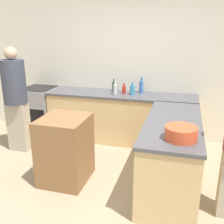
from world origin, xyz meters
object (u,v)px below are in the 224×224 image
range_oven (41,110)px  water_bottle_blue (141,87)px  island_table (65,149)px  dish_soap_bottle (132,90)px  vinegar_bottle_clear (115,89)px  mixing_bowl (181,133)px  person_by_range (15,97)px  wine_bottle_dark (114,86)px  hot_sauce_bottle (124,89)px

range_oven → water_bottle_blue: water_bottle_blue is taller
island_table → dish_soap_bottle: 1.70m
vinegar_bottle_clear → mixing_bowl: bearing=-56.0°
island_table → person_by_range: (-1.18, 0.66, 0.49)m
island_table → person_by_range: size_ratio=0.52×
range_oven → mixing_bowl: size_ratio=2.68×
person_by_range → vinegar_bottle_clear: bearing=28.4°
range_oven → dish_soap_bottle: size_ratio=4.09×
wine_bottle_dark → person_by_range: person_by_range is taller
person_by_range → island_table: bearing=-29.4°
island_table → dish_soap_bottle: bearing=68.0°
island_table → dish_soap_bottle: dish_soap_bottle is taller
range_oven → wine_bottle_dark: size_ratio=4.11×
water_bottle_blue → dish_soap_bottle: bearing=-123.7°
mixing_bowl → vinegar_bottle_clear: bearing=124.0°
island_table → person_by_range: person_by_range is taller
mixing_bowl → dish_soap_bottle: dish_soap_bottle is taller
hot_sauce_bottle → island_table: bearing=-106.1°
island_table → dish_soap_bottle: (0.60, 1.49, 0.53)m
vinegar_bottle_clear → hot_sauce_bottle: (0.14, 0.08, -0.02)m
island_table → wine_bottle_dark: bearing=82.5°
island_table → vinegar_bottle_clear: 1.59m
island_table → hot_sauce_bottle: bearing=73.9°
range_oven → person_by_range: 0.98m
range_oven → water_bottle_blue: bearing=4.8°
wine_bottle_dark → vinegar_bottle_clear: 0.23m
mixing_bowl → wine_bottle_dark: wine_bottle_dark is taller
hot_sauce_bottle → range_oven: bearing=-179.1°
person_by_range → wine_bottle_dark: bearing=35.9°
dish_soap_bottle → range_oven: bearing=179.4°
mixing_bowl → vinegar_bottle_clear: (-1.18, 1.75, 0.03)m
range_oven → vinegar_bottle_clear: bearing=-1.9°
dish_soap_bottle → hot_sauce_bottle: (-0.16, 0.05, -0.02)m
range_oven → dish_soap_bottle: 1.93m
wine_bottle_dark → water_bottle_blue: size_ratio=0.77×
island_table → dish_soap_bottle: size_ratio=4.07×
vinegar_bottle_clear → person_by_range: (-1.48, -0.80, -0.05)m
water_bottle_blue → vinegar_bottle_clear: bearing=-153.0°
water_bottle_blue → hot_sauce_bottle: (-0.29, -0.14, -0.04)m
vinegar_bottle_clear → water_bottle_blue: (0.43, 0.22, 0.02)m
vinegar_bottle_clear → dish_soap_bottle: bearing=5.9°
island_table → vinegar_bottle_clear: (0.30, 1.46, 0.54)m
hot_sauce_bottle → water_bottle_blue: bearing=26.0°
mixing_bowl → hot_sauce_bottle: 2.10m
mixing_bowl → wine_bottle_dark: (-1.26, 1.96, 0.02)m
mixing_bowl → range_oven: bearing=146.6°
mixing_bowl → water_bottle_blue: (-0.75, 1.97, 0.04)m
mixing_bowl → dish_soap_bottle: bearing=116.2°
water_bottle_blue → hot_sauce_bottle: water_bottle_blue is taller
island_table → wine_bottle_dark: 1.77m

